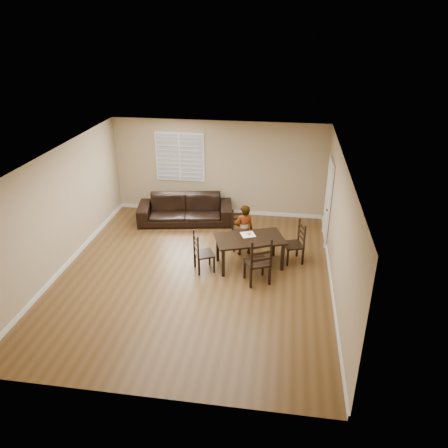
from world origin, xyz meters
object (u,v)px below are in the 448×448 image
(chair_far, at_px, (260,264))
(chair_left, at_px, (199,254))
(dining_table, at_px, (250,241))
(sofa, at_px, (185,209))
(chair_near, at_px, (241,230))
(donut, at_px, (249,234))
(chair_right, at_px, (298,244))
(child, at_px, (244,230))

(chair_far, relative_size, chair_left, 1.14)
(dining_table, xyz_separation_m, chair_left, (-1.09, -0.40, -0.19))
(chair_far, bearing_deg, dining_table, -95.34)
(chair_far, height_order, sofa, chair_far)
(chair_near, distance_m, sofa, 2.06)
(donut, distance_m, sofa, 2.78)
(chair_far, height_order, chair_right, chair_far)
(dining_table, bearing_deg, chair_far, -88.98)
(donut, bearing_deg, chair_right, 10.83)
(dining_table, relative_size, chair_right, 1.73)
(dining_table, bearing_deg, child, 90.00)
(chair_far, bearing_deg, chair_right, -150.74)
(child, bearing_deg, dining_table, 84.73)
(dining_table, relative_size, donut, 15.89)
(chair_left, bearing_deg, chair_far, -131.28)
(dining_table, relative_size, child, 1.34)
(chair_right, bearing_deg, sofa, -138.00)
(chair_left, relative_size, child, 0.75)
(dining_table, height_order, donut, donut)
(chair_far, xyz_separation_m, sofa, (-2.28, 2.88, -0.12))
(chair_far, xyz_separation_m, chair_left, (-1.37, 0.38, -0.06))
(chair_right, height_order, sofa, chair_right)
(chair_left, distance_m, child, 1.30)
(chair_left, bearing_deg, child, -70.70)
(chair_left, relative_size, donut, 8.88)
(dining_table, relative_size, sofa, 0.67)
(chair_far, distance_m, child, 1.38)
(child, relative_size, sofa, 0.50)
(dining_table, xyz_separation_m, sofa, (-1.99, 2.11, -0.25))
(chair_left, height_order, chair_right, chair_right)
(donut, relative_size, sofa, 0.04)
(dining_table, distance_m, chair_left, 1.17)
(dining_table, distance_m, chair_right, 1.18)
(child, height_order, sofa, child)
(chair_near, bearing_deg, child, -85.38)
(child, bearing_deg, chair_far, 85.35)
(chair_right, relative_size, sofa, 0.39)
(chair_far, relative_size, sofa, 0.43)
(dining_table, bearing_deg, chair_left, -179.34)
(chair_right, xyz_separation_m, sofa, (-3.09, 1.73, -0.07))
(donut, height_order, sofa, donut)
(chair_near, xyz_separation_m, donut, (0.27, -0.75, 0.30))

